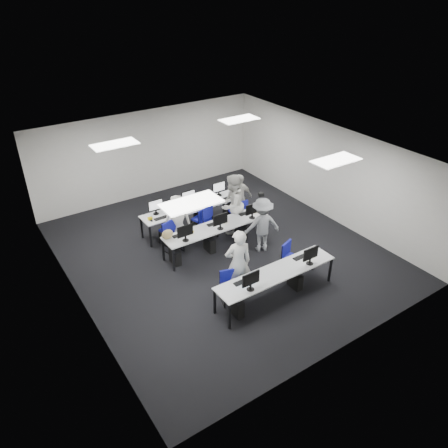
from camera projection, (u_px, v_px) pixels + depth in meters
room at (221, 204)px, 11.68m from camera, size 9.00×9.02×3.00m
ceiling_panels at (220, 152)px, 10.93m from camera, size 5.20×4.60×0.02m
desk_front at (276, 274)px, 10.37m from camera, size 3.20×0.70×0.73m
desk_mid at (217, 227)px, 12.23m from camera, size 3.20×0.70×0.73m
desk_back at (192, 208)px, 13.24m from camera, size 3.20×0.70×0.73m
equipment_front at (270, 288)px, 10.42m from camera, size 2.51×0.41×1.19m
equipment_mid at (212, 240)px, 12.29m from camera, size 2.91×0.41×1.19m
equipment_back at (197, 215)px, 13.51m from camera, size 2.91×0.41×1.19m
chair_0 at (229, 293)px, 10.42m from camera, size 0.51×0.53×0.82m
chair_1 at (291, 264)px, 11.38m from camera, size 0.58×0.60×0.90m
chair_2 at (173, 243)px, 12.29m from camera, size 0.52×0.55×0.88m
chair_3 at (208, 229)px, 12.96m from camera, size 0.53×0.55×0.87m
chair_4 at (240, 221)px, 13.38m from camera, size 0.51×0.53×0.83m
chair_5 at (170, 235)px, 12.63m from camera, size 0.54×0.57×0.89m
chair_6 at (203, 224)px, 13.14m from camera, size 0.61×0.64×0.97m
chair_7 at (238, 217)px, 13.55m from camera, size 0.47×0.51×0.92m
handbag at (167, 234)px, 11.57m from camera, size 0.33×0.22×0.27m
student_0 at (238, 263)px, 10.38m from camera, size 0.75×0.60×1.79m
student_1 at (232, 204)px, 12.90m from camera, size 1.10×0.98×1.86m
student_2 at (177, 220)px, 12.42m from camera, size 0.87×0.72×1.53m
student_3 at (239, 199)px, 13.46m from camera, size 0.97×0.44×1.63m
photographer at (262, 225)px, 12.11m from camera, size 1.17×0.89×1.61m
dslr_camera at (261, 194)px, 11.83m from camera, size 0.19×0.21×0.10m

